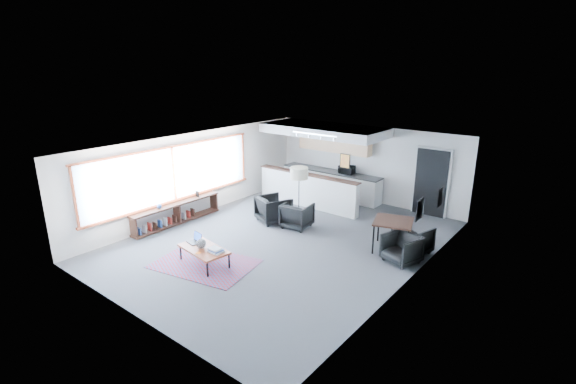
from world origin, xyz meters
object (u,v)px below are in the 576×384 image
Objects in this scene: dining_chair_far at (413,240)px; dining_chair_near at (402,249)px; laptop at (196,239)px; ceramic_pot at (201,244)px; microwave at (347,169)px; book_stack at (216,250)px; coffee_table at (204,249)px; armchair_left at (273,208)px; floor_lamp at (299,175)px; dining_table at (393,223)px; armchair_right at (297,214)px.

dining_chair_near is at bearing 105.88° from dining_chair_far.
dining_chair_far is (4.06, 3.59, -0.15)m from laptop.
ceramic_pot is 0.46× the size of microwave.
dining_chair_near reaches higher than laptop.
laptop is 0.81m from book_stack.
coffee_table is 2.08× the size of dining_chair_near.
armchair_left is at bearing 106.66° from book_stack.
floor_lamp reaches higher than ceramic_pot.
book_stack is 4.47m from dining_table.
floor_lamp is at bearing -91.63° from microwave.
dining_chair_near is 0.68m from dining_chair_far.
ceramic_pot is 0.27× the size of armchair_left.
dining_chair_near is 4.98m from microwave.
ceramic_pot is 0.35× the size of dining_chair_far.
floor_lamp is at bearing -176.67° from dining_table.
microwave is (0.11, 6.45, 0.57)m from ceramic_pot.
floor_lamp is (0.70, 3.26, 1.06)m from laptop.
dining_table is at bearing 151.29° from dining_chair_near.
ceramic_pot is (-0.04, -0.04, 0.15)m from coffee_table.
armchair_left reaches higher than dining_table.
microwave is (0.07, 6.41, 0.72)m from coffee_table.
dining_chair_near is (3.68, 3.06, -0.21)m from ceramic_pot.
dining_table is (3.15, 3.54, 0.34)m from coffee_table.
dining_table is at bearing 56.58° from coffee_table.
floor_lamp reaches higher than microwave.
dining_table is (2.84, 0.30, 0.32)m from armchair_right.
armchair_right is at bearing -75.58° from floor_lamp.
armchair_right is at bearing -174.06° from dining_table.
floor_lamp is at bearing -83.63° from armchair_right.
coffee_table is 1.70× the size of armchair_right.
laptop is 4.99m from dining_chair_near.
dining_chair_far is at bearing 5.61° from floor_lamp.
coffee_table is at bearing -131.66° from dining_table.
book_stack is (0.81, -0.08, -0.02)m from laptop.
book_stack is at bearing -118.96° from dining_chair_near.
book_stack is 6.41m from microwave.
dining_chair_far is at bearing 52.01° from laptop.
coffee_table is 3.58m from floor_lamp.
armchair_left is 4.19m from dining_chair_near.
microwave reaches higher than book_stack.
dining_chair_near is at bearing -47.11° from dining_table.
armchair_left is at bearing 23.21° from dining_chair_far.
microwave is (0.62, 3.24, 0.67)m from armchair_left.
dining_chair_near is at bearing 168.09° from armchair_right.
armchair_right is 0.45× the size of floor_lamp.
book_stack is 0.52× the size of dining_chair_near.
dining_table is 1.74× the size of dining_chair_far.
coffee_table is at bearing -94.72° from floor_lamp.
dining_table is at bearing 3.33° from floor_lamp.
laptop is 1.09× the size of book_stack.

